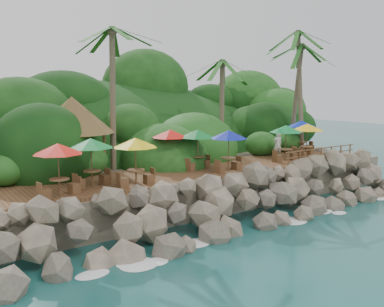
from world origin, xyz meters
TOP-DOWN VIEW (x-y plane):
  - ground at (0.00, 0.00)m, footprint 140.00×140.00m
  - land_base at (0.00, 16.00)m, footprint 32.00×25.20m
  - jungle_hill at (0.00, 23.50)m, footprint 44.80×28.00m
  - seawall at (0.00, 2.00)m, footprint 29.00×4.00m
  - terrace at (0.00, 6.00)m, footprint 26.00×5.00m
  - jungle_foliage at (0.00, 15.00)m, footprint 44.00×16.00m
  - foam_line at (0.00, 0.30)m, footprint 25.20×0.80m
  - palms at (0.23, 8.69)m, footprint 30.88×7.14m
  - palapa at (-6.08, 9.91)m, footprint 5.08×5.08m
  - dining_clusters at (1.19, 5.63)m, footprint 22.86×5.54m
  - railing at (9.37, 3.65)m, footprint 7.20×0.10m
  - waiter at (8.32, 6.79)m, footprint 0.79×0.64m

SIDE VIEW (x-z plane):
  - ground at x=0.00m, z-range 0.00..0.00m
  - jungle_hill at x=0.00m, z-range -7.70..7.70m
  - jungle_foliage at x=0.00m, z-range -6.00..6.00m
  - foam_line at x=0.00m, z-range 0.00..0.06m
  - land_base at x=0.00m, z-range 0.00..2.10m
  - seawall at x=0.00m, z-range 0.00..2.30m
  - terrace at x=0.00m, z-range 2.10..2.30m
  - railing at x=9.37m, z-range 2.41..3.41m
  - waiter at x=8.32m, z-range 2.30..4.19m
  - dining_clusters at x=1.19m, z-range 3.14..5.67m
  - palapa at x=-6.08m, z-range 3.49..8.09m
  - palms at x=0.23m, z-range 4.64..19.81m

